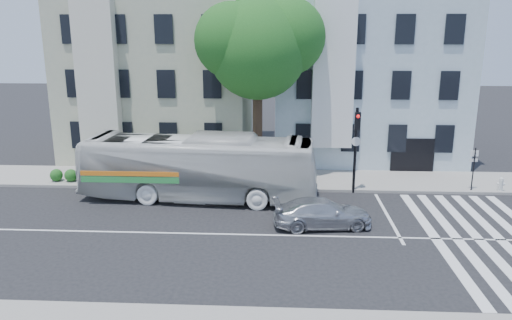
# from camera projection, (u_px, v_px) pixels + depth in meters

# --- Properties ---
(ground) EXTENTS (120.00, 120.00, 0.00)m
(ground) POSITION_uv_depth(u_px,v_px,m) (248.00, 235.00, 21.56)
(ground) COLOR black
(ground) RESTS_ON ground
(sidewalk_far) EXTENTS (80.00, 4.00, 0.15)m
(sidewalk_far) POSITION_uv_depth(u_px,v_px,m) (257.00, 179.00, 29.26)
(sidewalk_far) COLOR gray
(sidewalk_far) RESTS_ON ground
(building_left) EXTENTS (12.00, 10.00, 11.00)m
(building_left) POSITION_uv_depth(u_px,v_px,m) (163.00, 75.00, 34.99)
(building_left) COLOR #A5AA8F
(building_left) RESTS_ON ground
(building_right) EXTENTS (12.00, 10.00, 11.00)m
(building_right) POSITION_uv_depth(u_px,v_px,m) (364.00, 76.00, 34.29)
(building_right) COLOR #A2B8C1
(building_right) RESTS_ON ground
(street_tree) EXTENTS (7.30, 5.90, 11.10)m
(street_tree) POSITION_uv_depth(u_px,v_px,m) (259.00, 43.00, 27.99)
(street_tree) COLOR #2D2116
(street_tree) RESTS_ON ground
(bus) EXTENTS (3.82, 12.42, 3.41)m
(bus) POSITION_uv_depth(u_px,v_px,m) (199.00, 167.00, 25.71)
(bus) COLOR silver
(bus) RESTS_ON ground
(sedan) EXTENTS (2.35, 4.60, 1.28)m
(sedan) POSITION_uv_depth(u_px,v_px,m) (322.00, 213.00, 22.30)
(sedan) COLOR #BABCC2
(sedan) RESTS_ON ground
(hedge) EXTENTS (8.53, 1.30, 0.70)m
(hedge) POSITION_uv_depth(u_px,v_px,m) (129.00, 176.00, 28.36)
(hedge) COLOR #2D5D1E
(hedge) RESTS_ON sidewalk_far
(traffic_signal) EXTENTS (0.49, 0.55, 4.64)m
(traffic_signal) POSITION_uv_depth(u_px,v_px,m) (356.00, 139.00, 26.26)
(traffic_signal) COLOR black
(traffic_signal) RESTS_ON ground
(fire_hydrant) EXTENTS (0.42, 0.24, 0.75)m
(fire_hydrant) POSITION_uv_depth(u_px,v_px,m) (501.00, 184.00, 26.84)
(fire_hydrant) COLOR silver
(fire_hydrant) RESTS_ON sidewalk_far
(far_sign_pole) EXTENTS (0.43, 0.16, 2.36)m
(far_sign_pole) POSITION_uv_depth(u_px,v_px,m) (474.00, 163.00, 26.70)
(far_sign_pole) COLOR black
(far_sign_pole) RESTS_ON sidewalk_far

